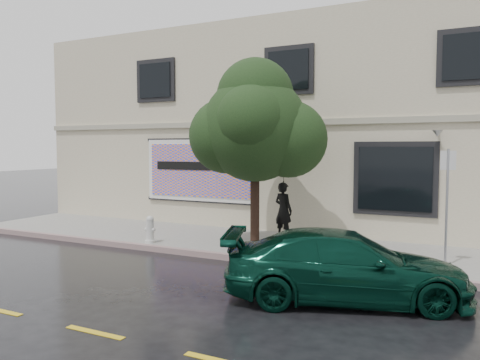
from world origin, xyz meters
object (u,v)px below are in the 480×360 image
at_px(fire_hydrant, 150,230).
at_px(pedestrian, 283,210).
at_px(car, 345,266).
at_px(street_tree, 255,129).

bearing_deg(fire_hydrant, pedestrian, 24.85).
height_order(car, fire_hydrant, car).
bearing_deg(car, pedestrian, 14.66).
bearing_deg(fire_hydrant, street_tree, 3.59).
bearing_deg(street_tree, pedestrian, 81.03).
relative_size(street_tree, fire_hydrant, 5.99).
xyz_separation_m(street_tree, fire_hydrant, (-2.89, -0.76, -2.79)).
bearing_deg(car, fire_hydrant, 52.02).
height_order(street_tree, fire_hydrant, street_tree).
relative_size(pedestrian, fire_hydrant, 2.17).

